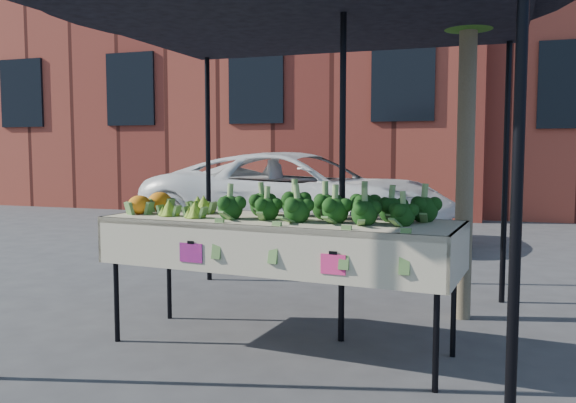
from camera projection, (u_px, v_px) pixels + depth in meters
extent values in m
plane|color=#37373A|center=(298.00, 358.00, 3.96)|extent=(90.00, 90.00, 0.00)
cube|color=beige|center=(278.00, 284.00, 4.10)|extent=(2.46, 1.00, 0.90)
cube|color=#F22D8C|center=(193.00, 254.00, 3.84)|extent=(0.17, 0.01, 0.12)
cube|color=#EC2C77|center=(341.00, 263.00, 3.53)|extent=(0.17, 0.01, 0.12)
ellipsoid|color=#13330C|center=(326.00, 203.00, 3.97)|extent=(1.44, 0.54, 0.23)
ellipsoid|color=#9BBF33|center=(193.00, 202.00, 4.30)|extent=(0.41, 0.55, 0.18)
ellipsoid|color=orange|center=(150.00, 202.00, 4.45)|extent=(0.21, 0.41, 0.16)
imported|color=white|center=(301.00, 81.00, 8.98)|extent=(1.49, 2.30, 4.77)
cube|color=maroon|center=(260.00, 35.00, 16.50)|extent=(12.00, 8.00, 9.00)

